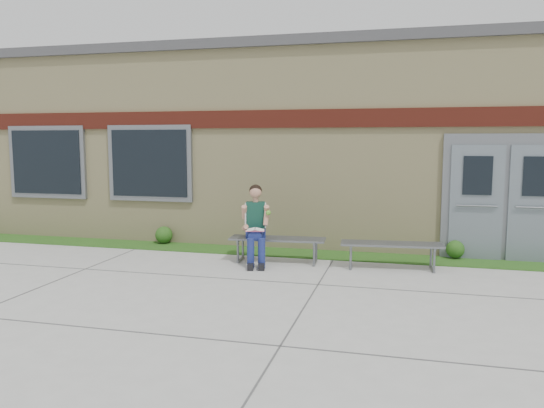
# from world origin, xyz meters

# --- Properties ---
(ground) EXTENTS (80.00, 80.00, 0.00)m
(ground) POSITION_xyz_m (0.00, 0.00, 0.00)
(ground) COLOR #9E9E99
(ground) RESTS_ON ground
(grass_strip) EXTENTS (16.00, 0.80, 0.02)m
(grass_strip) POSITION_xyz_m (0.00, 2.60, 0.01)
(grass_strip) COLOR #124314
(grass_strip) RESTS_ON ground
(school_building) EXTENTS (16.20, 6.22, 4.20)m
(school_building) POSITION_xyz_m (-0.00, 5.99, 2.10)
(school_building) COLOR beige
(school_building) RESTS_ON ground
(bench_left) EXTENTS (1.73, 0.59, 0.44)m
(bench_left) POSITION_xyz_m (0.04, 1.82, 0.34)
(bench_left) COLOR slate
(bench_left) RESTS_ON ground
(bench_right) EXTENTS (1.74, 0.63, 0.44)m
(bench_right) POSITION_xyz_m (2.04, 1.82, 0.34)
(bench_right) COLOR slate
(bench_right) RESTS_ON ground
(girl) EXTENTS (0.59, 0.90, 1.40)m
(girl) POSITION_xyz_m (-0.30, 1.62, 0.72)
(girl) COLOR navy
(girl) RESTS_ON ground
(shrub_mid) EXTENTS (0.36, 0.36, 0.36)m
(shrub_mid) POSITION_xyz_m (-2.67, 2.85, 0.20)
(shrub_mid) COLOR #124314
(shrub_mid) RESTS_ON grass_strip
(shrub_east) EXTENTS (0.33, 0.33, 0.33)m
(shrub_east) POSITION_xyz_m (3.17, 2.85, 0.19)
(shrub_east) COLOR #124314
(shrub_east) RESTS_ON grass_strip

